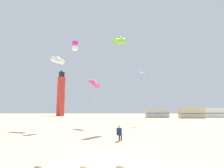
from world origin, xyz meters
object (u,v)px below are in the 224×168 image
(lighthouse_distant, at_px, (61,94))
(rv_van_tan, at_px, (191,113))
(kite_box_magenta, at_px, (75,46))
(rv_van_white, at_px, (215,113))
(kite_diamond_cyan, at_px, (142,74))
(rv_van_silver, at_px, (157,113))
(kite_tube_lime, at_px, (120,41))
(kite_flyer_standing, at_px, (119,132))
(kite_tube_rainbow, at_px, (94,83))
(kite_tube_white, at_px, (57,60))

(lighthouse_distant, xyz_separation_m, rv_van_tan, (40.06, -15.48, -6.45))
(kite_box_magenta, xyz_separation_m, lighthouse_distant, (-14.37, 42.49, -2.69))
(lighthouse_distant, bearing_deg, rv_van_white, -13.47)
(kite_diamond_cyan, bearing_deg, rv_van_tan, 53.20)
(rv_van_silver, relative_size, rv_van_white, 0.99)
(rv_van_silver, bearing_deg, kite_tube_lime, -108.23)
(kite_flyer_standing, height_order, kite_diamond_cyan, kite_diamond_cyan)
(kite_tube_lime, distance_m, kite_tube_rainbow, 6.71)
(kite_tube_lime, height_order, lighthouse_distant, lighthouse_distant)
(kite_tube_white, bearing_deg, rv_van_tan, 43.12)
(kite_tube_white, height_order, rv_van_silver, kite_tube_white)
(kite_flyer_standing, height_order, kite_tube_lime, kite_tube_lime)
(kite_diamond_cyan, relative_size, rv_van_white, 1.26)
(rv_van_tan, bearing_deg, kite_flyer_standing, -118.83)
(kite_box_magenta, bearing_deg, kite_tube_lime, -15.06)
(kite_tube_lime, xyz_separation_m, rv_van_silver, (11.32, 31.54, -9.17))
(kite_tube_lime, xyz_separation_m, rv_van_tan, (19.84, 28.58, -9.17))
(kite_diamond_cyan, xyz_separation_m, rv_van_silver, (7.74, 24.70, -6.32))
(kite_flyer_standing, xyz_separation_m, kite_tube_white, (-8.03, 9.76, 8.20))
(kite_box_magenta, bearing_deg, rv_van_silver, 60.19)
(kite_flyer_standing, xyz_separation_m, rv_van_tan, (20.11, 36.10, 0.78))
(kite_diamond_cyan, relative_size, kite_box_magenta, 0.74)
(kite_flyer_standing, height_order, rv_van_tan, rv_van_tan)
(kite_tube_lime, height_order, kite_tube_rainbow, kite_tube_lime)
(kite_diamond_cyan, relative_size, rv_van_tan, 1.27)
(kite_tube_white, height_order, rv_van_tan, kite_tube_white)
(lighthouse_distant, bearing_deg, kite_tube_rainbow, -67.70)
(rv_van_white, bearing_deg, kite_diamond_cyan, -131.06)
(kite_diamond_cyan, distance_m, rv_van_white, 36.05)
(rv_van_tan, relative_size, rv_van_white, 0.99)
(lighthouse_distant, xyz_separation_m, rv_van_white, (48.31, -11.57, -6.45))
(rv_van_silver, distance_m, rv_van_white, 16.81)
(kite_tube_lime, bearing_deg, rv_van_tan, 55.24)
(kite_diamond_cyan, xyz_separation_m, kite_tube_white, (-11.87, -4.59, 1.10))
(kite_flyer_standing, relative_size, rv_van_silver, 0.18)
(kite_tube_rainbow, relative_size, kite_box_magenta, 0.58)
(lighthouse_distant, distance_m, rv_van_white, 50.10)
(kite_tube_white, distance_m, rv_van_silver, 36.03)
(kite_diamond_cyan, relative_size, kite_tube_rainbow, 1.27)
(kite_tube_rainbow, bearing_deg, kite_tube_lime, -42.80)
(kite_diamond_cyan, height_order, kite_box_magenta, kite_box_magenta)
(rv_van_white, bearing_deg, kite_flyer_standing, -122.69)
(kite_flyer_standing, xyz_separation_m, kite_tube_lime, (0.27, 7.52, 9.95))
(lighthouse_distant, relative_size, rv_van_white, 2.57)
(kite_tube_lime, height_order, rv_van_tan, kite_tube_lime)
(kite_tube_lime, xyz_separation_m, kite_tube_white, (-8.29, 2.24, -1.75))
(kite_tube_rainbow, relative_size, rv_van_silver, 1.00)
(kite_tube_white, bearing_deg, kite_tube_lime, -15.14)
(kite_box_magenta, height_order, lighthouse_distant, lighthouse_distant)
(rv_van_silver, relative_size, rv_van_tan, 1.01)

